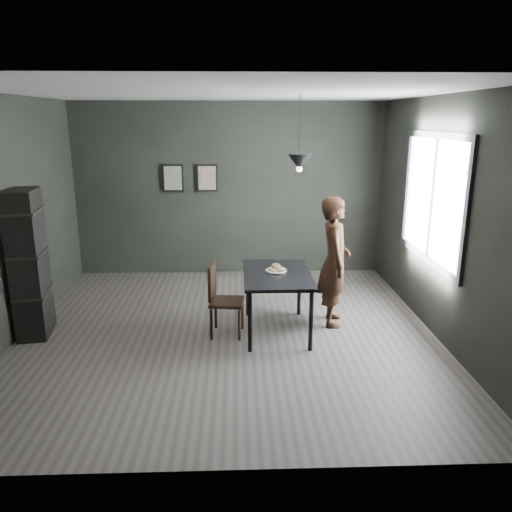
{
  "coord_description": "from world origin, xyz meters",
  "views": [
    {
      "loc": [
        0.13,
        -5.66,
        2.53
      ],
      "look_at": [
        0.35,
        0.05,
        0.95
      ],
      "focal_mm": 35.0,
      "sensor_mm": 36.0,
      "label": 1
    }
  ],
  "objects_px": {
    "woman": "(334,262)",
    "shelf_unit": "(29,264)",
    "wood_chair": "(220,294)",
    "pendant_lamp": "(299,162)",
    "cafe_table": "(277,279)",
    "white_plate": "(276,271)"
  },
  "relations": [
    {
      "from": "wood_chair",
      "to": "pendant_lamp",
      "type": "height_order",
      "value": "pendant_lamp"
    },
    {
      "from": "white_plate",
      "to": "shelf_unit",
      "type": "distance_m",
      "value": 2.92
    },
    {
      "from": "cafe_table",
      "to": "woman",
      "type": "distance_m",
      "value": 0.78
    },
    {
      "from": "white_plate",
      "to": "woman",
      "type": "distance_m",
      "value": 0.76
    },
    {
      "from": "wood_chair",
      "to": "shelf_unit",
      "type": "relative_size",
      "value": 0.51
    },
    {
      "from": "shelf_unit",
      "to": "woman",
      "type": "bearing_deg",
      "value": -5.29
    },
    {
      "from": "woman",
      "to": "shelf_unit",
      "type": "relative_size",
      "value": 0.93
    },
    {
      "from": "woman",
      "to": "pendant_lamp",
      "type": "relative_size",
      "value": 1.88
    },
    {
      "from": "wood_chair",
      "to": "pendant_lamp",
      "type": "bearing_deg",
      "value": 15.87
    },
    {
      "from": "cafe_table",
      "to": "white_plate",
      "type": "xyz_separation_m",
      "value": [
        -0.01,
        0.06,
        0.08
      ]
    },
    {
      "from": "wood_chair",
      "to": "pendant_lamp",
      "type": "xyz_separation_m",
      "value": [
        0.93,
        0.15,
        1.54
      ]
    },
    {
      "from": "woman",
      "to": "pendant_lamp",
      "type": "height_order",
      "value": "pendant_lamp"
    },
    {
      "from": "white_plate",
      "to": "woman",
      "type": "bearing_deg",
      "value": 13.85
    },
    {
      "from": "cafe_table",
      "to": "pendant_lamp",
      "type": "bearing_deg",
      "value": 21.8
    },
    {
      "from": "shelf_unit",
      "to": "wood_chair",
      "type": "bearing_deg",
      "value": -10.79
    },
    {
      "from": "white_plate",
      "to": "pendant_lamp",
      "type": "xyz_separation_m",
      "value": [
        0.26,
        0.04,
        1.29
      ]
    },
    {
      "from": "wood_chair",
      "to": "pendant_lamp",
      "type": "relative_size",
      "value": 1.03
    },
    {
      "from": "pendant_lamp",
      "to": "cafe_table",
      "type": "bearing_deg",
      "value": -158.2
    },
    {
      "from": "wood_chair",
      "to": "pendant_lamp",
      "type": "distance_m",
      "value": 1.81
    },
    {
      "from": "wood_chair",
      "to": "shelf_unit",
      "type": "height_order",
      "value": "shelf_unit"
    },
    {
      "from": "woman",
      "to": "wood_chair",
      "type": "distance_m",
      "value": 1.47
    },
    {
      "from": "white_plate",
      "to": "pendant_lamp",
      "type": "bearing_deg",
      "value": 9.22
    }
  ]
}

